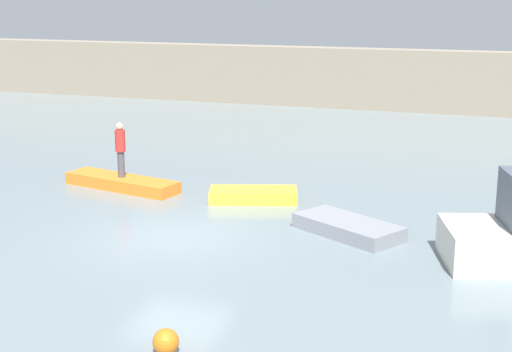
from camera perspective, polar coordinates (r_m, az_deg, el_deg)
ground_plane at (r=19.72m, az=-5.99°, el=-4.48°), size 120.00×120.00×0.00m
embankment_wall at (r=40.64m, az=7.70°, el=7.26°), size 80.00×1.20×3.14m
rowboat_orange at (r=24.50m, az=-10.02°, el=-0.50°), size 4.08×1.84×0.37m
rowboat_yellow at (r=22.70m, az=-0.21°, el=-1.44°), size 2.81×1.85×0.37m
rowboat_grey at (r=19.81m, az=6.92°, el=-3.84°), size 3.11×2.53×0.38m
person_red_shirt at (r=24.25m, az=-10.13°, el=2.14°), size 0.32×0.32×1.74m
mooring_buoy at (r=13.58m, az=-6.78°, el=-12.23°), size 0.47×0.47×0.47m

